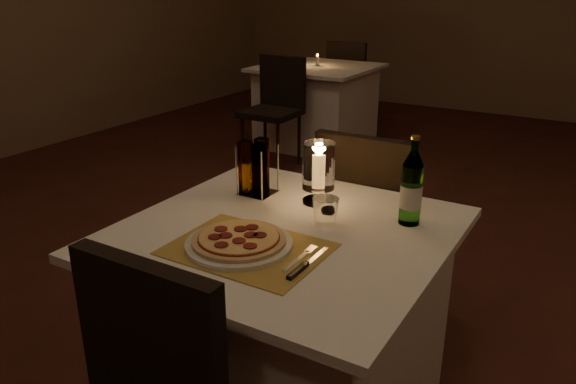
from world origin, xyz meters
The scene contains 16 objects.
floor centered at (0.00, 0.00, -0.01)m, with size 8.00×10.00×0.02m, color #491F17.
main_table centered at (-0.24, -0.43, 0.37)m, with size 1.00×1.00×0.74m.
chair_far centered at (-0.24, 0.28, 0.55)m, with size 0.42×0.42×0.90m.
placemat centered at (-0.26, -0.61, 0.74)m, with size 0.45×0.34×0.00m, color #BB9641.
plate centered at (-0.29, -0.61, 0.75)m, with size 0.32×0.32×0.01m, color white.
pizza centered at (-0.29, -0.61, 0.77)m, with size 0.28×0.28×0.02m.
fork centered at (-0.09, -0.58, 0.75)m, with size 0.02×0.18×0.00m.
knife centered at (-0.06, -0.64, 0.75)m, with size 0.02×0.22×0.01m.
tumbler centered at (-0.15, -0.33, 0.78)m, with size 0.09×0.09×0.09m, color white, non-canonical shape.
water_bottle centered at (0.09, -0.18, 0.86)m, with size 0.07×0.07×0.29m.
hurricane_candle centered at (-0.25, -0.18, 0.87)m, with size 0.11×0.11×0.22m.
cruet_caddy centered at (-0.49, -0.22, 0.84)m, with size 0.12×0.12×0.21m.
neighbor_table_left centered at (-1.82, 2.78, 0.37)m, with size 1.00×1.00×0.74m.
neighbor_chair_la centered at (-1.82, 2.07, 0.55)m, with size 0.42×0.42×0.90m.
neighbor_chair_lb centered at (-1.82, 3.50, 0.55)m, with size 0.42×0.42×0.90m.
neighbor_candle_left centered at (-1.82, 2.78, 0.79)m, with size 0.03×0.03×0.11m.
Camera 1 is at (0.60, -1.83, 1.49)m, focal length 35.00 mm.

